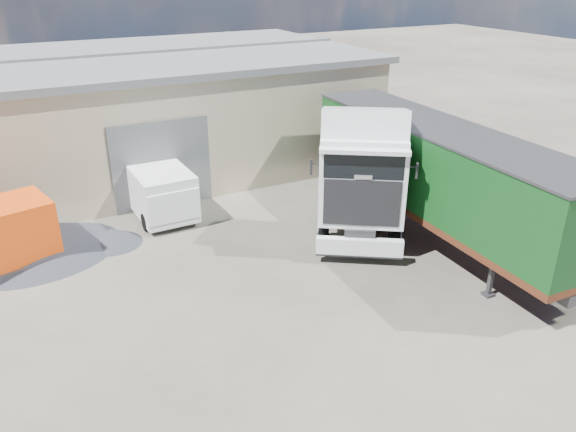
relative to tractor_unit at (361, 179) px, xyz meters
name	(u,v)px	position (x,y,z in m)	size (l,w,h in m)	color
ground	(334,317)	(-3.71, -4.32, -2.12)	(120.00, 120.00, 0.00)	#2A2822
warehouse	(37,121)	(-9.71, 11.68, 0.54)	(30.60, 12.60, 5.42)	tan
brick_boundary_wall	(483,157)	(7.79, 1.68, -0.87)	(0.35, 26.00, 2.50)	maroon
tractor_unit	(361,179)	(0.00, 0.00, 0.00)	(6.42, 7.71, 5.04)	black
box_trailer	(436,171)	(2.16, -1.48, 0.42)	(3.16, 12.62, 4.16)	#2D2D30
panel_van	(156,188)	(-6.12, 5.27, -1.08)	(2.14, 4.98, 2.01)	black
gravel_heap	(38,240)	(-10.77, 3.66, -1.59)	(7.51, 7.03, 1.15)	black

